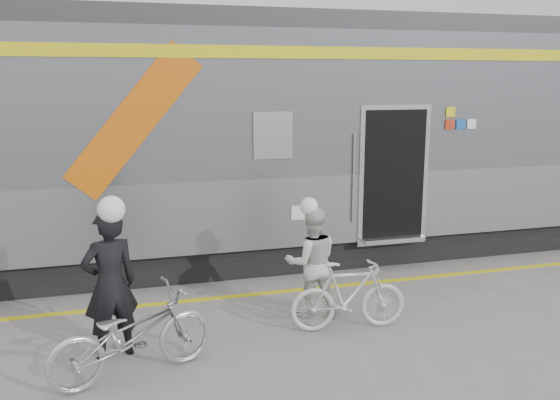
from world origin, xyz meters
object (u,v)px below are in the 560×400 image
object	(u,v)px
woman	(312,262)
bicycle_right	(349,296)
bicycle_left	(132,335)
man	(110,285)

from	to	relation	value
woman	bicycle_right	xyz separation A→B (m)	(0.30, -0.55, -0.29)
bicycle_left	bicycle_right	size ratio (longest dim) A/B	1.21
man	bicycle_right	size ratio (longest dim) A/B	1.15
man	bicycle_right	xyz separation A→B (m)	(2.83, -0.04, -0.41)
man	woman	distance (m)	2.58
bicycle_left	woman	world-z (taller)	woman
man	bicycle_left	size ratio (longest dim) A/B	0.95
bicycle_left	bicycle_right	xyz separation A→B (m)	(2.63, 0.51, -0.03)
woman	bicycle_right	world-z (taller)	woman
bicycle_left	woman	bearing A→B (deg)	-83.60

